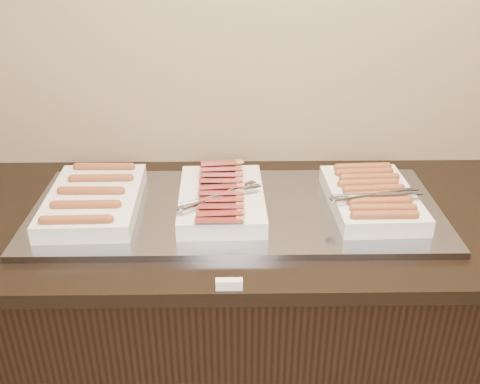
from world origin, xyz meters
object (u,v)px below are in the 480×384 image
warming_tray (236,210)px  dish_right (372,197)px  dish_left (94,200)px  dish_center (221,197)px  counter (232,328)px

warming_tray → dish_right: 0.40m
dish_left → dish_center: 0.37m
counter → warming_tray: size_ratio=1.72×
counter → dish_center: bearing=-172.7°
dish_center → counter: bearing=5.9°
dish_left → dish_center: size_ratio=1.01×
counter → dish_left: bearing=180.0°
counter → dish_right: (0.41, -0.00, 0.50)m
warming_tray → dish_left: 0.42m
dish_center → dish_right: size_ratio=1.06×
warming_tray → dish_right: size_ratio=3.24×
dish_center → dish_left: bearing=178.0°
counter → dish_center: dish_center is taller
counter → dish_left: (-0.40, 0.00, 0.50)m
dish_center → dish_right: dish_center is taller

